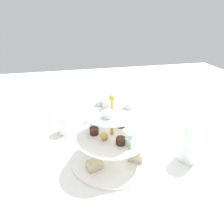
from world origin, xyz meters
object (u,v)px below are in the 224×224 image
tiered_serving_stand (112,140)px  teacup_with_saucer (93,117)px  butter_knife_right (142,119)px  water_glass_tall_right (190,143)px  water_glass_short_left (64,124)px

tiered_serving_stand → teacup_with_saucer: size_ratio=3.20×
tiered_serving_stand → teacup_with_saucer: (0.27, 0.03, -0.05)m
butter_knife_right → water_glass_tall_right: bearing=143.3°
tiered_serving_stand → water_glass_tall_right: (-0.06, -0.26, -0.01)m
water_glass_short_left → teacup_with_saucer: bearing=-63.4°
teacup_with_saucer → water_glass_tall_right: bearing=-139.4°
tiered_serving_stand → water_glass_short_left: size_ratio=3.55×
water_glass_tall_right → butter_knife_right: bearing=10.7°
water_glass_tall_right → butter_knife_right: 0.31m
water_glass_short_left → butter_knife_right: water_glass_short_left is taller
tiered_serving_stand → butter_knife_right: 0.32m
tiered_serving_stand → butter_knife_right: size_ratio=1.69×
water_glass_short_left → water_glass_tall_right: bearing=-122.9°
teacup_with_saucer → water_glass_short_left: bearing=116.6°
tiered_serving_stand → teacup_with_saucer: tiered_serving_stand is taller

